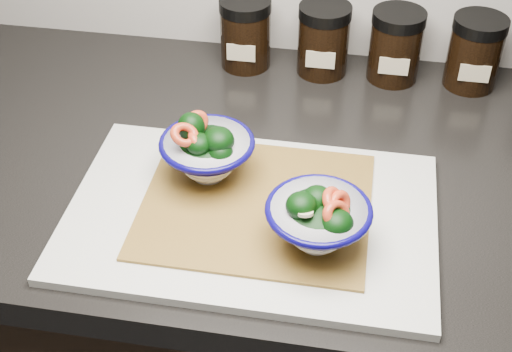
% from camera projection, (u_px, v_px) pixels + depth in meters
% --- Properties ---
extents(countertop, '(3.50, 0.60, 0.04)m').
position_uv_depth(countertop, '(379.00, 182.00, 0.97)').
color(countertop, black).
rests_on(countertop, cabinet).
extents(cutting_board, '(0.45, 0.30, 0.01)m').
position_uv_depth(cutting_board, '(251.00, 216.00, 0.88)').
color(cutting_board, beige).
rests_on(cutting_board, countertop).
extents(bamboo_mat, '(0.28, 0.24, 0.00)m').
position_uv_depth(bamboo_mat, '(256.00, 205.00, 0.88)').
color(bamboo_mat, olive).
rests_on(bamboo_mat, cutting_board).
extents(bowl_left, '(0.12, 0.12, 0.10)m').
position_uv_depth(bowl_left, '(207.00, 151.00, 0.90)').
color(bowl_left, white).
rests_on(bowl_left, bamboo_mat).
extents(bowl_right, '(0.12, 0.12, 0.08)m').
position_uv_depth(bowl_right, '(318.00, 219.00, 0.80)').
color(bowl_right, white).
rests_on(bowl_right, bamboo_mat).
extents(spice_jar_a, '(0.08, 0.08, 0.11)m').
position_uv_depth(spice_jar_a, '(245.00, 33.00, 1.13)').
color(spice_jar_a, black).
rests_on(spice_jar_a, countertop).
extents(spice_jar_b, '(0.08, 0.08, 0.11)m').
position_uv_depth(spice_jar_b, '(323.00, 39.00, 1.11)').
color(spice_jar_b, black).
rests_on(spice_jar_b, countertop).
extents(spice_jar_c, '(0.08, 0.08, 0.11)m').
position_uv_depth(spice_jar_c, '(395.00, 46.00, 1.10)').
color(spice_jar_c, black).
rests_on(spice_jar_c, countertop).
extents(spice_jar_d, '(0.08, 0.08, 0.11)m').
position_uv_depth(spice_jar_d, '(475.00, 52.00, 1.08)').
color(spice_jar_d, black).
rests_on(spice_jar_d, countertop).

